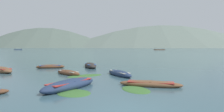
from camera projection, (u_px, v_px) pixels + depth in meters
name	position (u px, v px, depth m)	size (l,w,h in m)	color
ground_plane	(85.00, 48.00, 1489.48)	(6000.00, 6000.00, 0.00)	#385660
mountain_2	(62.00, 22.00, 1398.86)	(1121.53, 1121.53, 398.47)	#56665B
mountain_3	(146.00, 22.00, 1586.86)	(1651.84, 1651.84, 445.24)	slate
mountain_4	(216.00, 30.00, 1578.42)	(1335.86, 1335.86, 313.14)	slate
rowboat_0	(2.00, 70.00, 19.03)	(3.71, 4.09, 0.68)	brown
rowboat_2	(150.00, 84.00, 12.04)	(4.21, 2.52, 0.47)	brown
rowboat_3	(119.00, 73.00, 16.68)	(2.16, 4.09, 0.59)	navy
rowboat_4	(68.00, 73.00, 17.30)	(2.87, 3.24, 0.52)	brown
rowboat_6	(50.00, 67.00, 22.74)	(3.50, 1.25, 0.54)	brown
rowboat_7	(90.00, 66.00, 23.52)	(1.92, 4.31, 0.75)	#2D2826
rowboat_8	(70.00, 85.00, 11.44)	(3.84, 4.25, 0.72)	navy
ferry_0	(159.00, 50.00, 185.29)	(10.95, 3.57, 2.54)	brown
ferry_1	(18.00, 50.00, 186.54)	(7.94, 5.28, 2.54)	navy
weed_patch_0	(85.00, 76.00, 16.44)	(3.30, 1.45, 0.14)	#38662D
weed_patch_2	(74.00, 93.00, 10.22)	(2.06, 1.72, 0.14)	#38662D
weed_patch_3	(136.00, 90.00, 11.04)	(2.27, 1.53, 0.14)	#38662D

